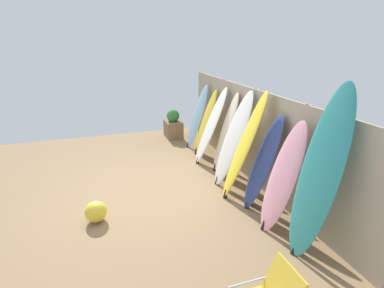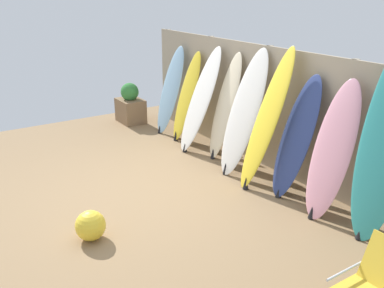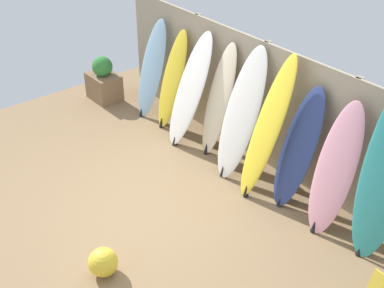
# 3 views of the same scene
# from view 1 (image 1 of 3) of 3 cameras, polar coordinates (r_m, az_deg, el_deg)

# --- Properties ---
(ground) EXTENTS (7.68, 7.68, 0.00)m
(ground) POSITION_cam_1_polar(r_m,az_deg,el_deg) (5.61, -7.57, -9.23)
(ground) COLOR #8E704C
(fence_back) EXTENTS (6.08, 0.11, 1.80)m
(fence_back) POSITION_cam_1_polar(r_m,az_deg,el_deg) (5.91, 11.45, 1.58)
(fence_back) COLOR tan
(fence_back) RESTS_ON ground
(surfboard_skyblue_0) EXTENTS (0.53, 0.64, 1.58)m
(surfboard_skyblue_0) POSITION_cam_1_polar(r_m,az_deg,el_deg) (7.63, 0.99, 5.13)
(surfboard_skyblue_0) COLOR #8CB7D6
(surfboard_skyblue_0) RESTS_ON ground
(surfboard_yellow_1) EXTENTS (0.44, 0.57, 1.55)m
(surfboard_yellow_1) POSITION_cam_1_polar(r_m,az_deg,el_deg) (7.18, 2.58, 4.02)
(surfboard_yellow_1) COLOR yellow
(surfboard_yellow_1) RESTS_ON ground
(surfboard_white_2) EXTENTS (0.64, 0.78, 1.70)m
(surfboard_white_2) POSITION_cam_1_polar(r_m,az_deg,el_deg) (6.62, 3.56, 3.35)
(surfboard_white_2) COLOR white
(surfboard_white_2) RESTS_ON ground
(surfboard_cream_3) EXTENTS (0.48, 0.55, 1.66)m
(surfboard_cream_3) POSITION_cam_1_polar(r_m,az_deg,el_deg) (6.24, 6.38, 2.03)
(surfboard_cream_3) COLOR beige
(surfboard_cream_3) RESTS_ON ground
(surfboard_white_4) EXTENTS (0.59, 0.77, 1.79)m
(surfboard_white_4) POSITION_cam_1_polar(r_m,az_deg,el_deg) (5.68, 7.82, 0.84)
(surfboard_white_4) COLOR white
(surfboard_white_4) RESTS_ON ground
(surfboard_yellow_5) EXTENTS (0.51, 0.79, 1.89)m
(surfboard_yellow_5) POSITION_cam_1_polar(r_m,az_deg,el_deg) (5.18, 9.83, -0.57)
(surfboard_yellow_5) COLOR yellow
(surfboard_yellow_5) RESTS_ON ground
(surfboard_navy_6) EXTENTS (0.53, 0.60, 1.58)m
(surfboard_navy_6) POSITION_cam_1_polar(r_m,az_deg,el_deg) (4.96, 13.33, -3.62)
(surfboard_navy_6) COLOR navy
(surfboard_navy_6) RESTS_ON ground
(surfboard_pink_7) EXTENTS (0.55, 0.64, 1.63)m
(surfboard_pink_7) POSITION_cam_1_polar(r_m,az_deg,el_deg) (4.47, 16.87, -6.28)
(surfboard_pink_7) COLOR pink
(surfboard_pink_7) RESTS_ON ground
(surfboard_teal_8) EXTENTS (0.64, 0.62, 2.24)m
(surfboard_teal_8) POSITION_cam_1_polar(r_m,az_deg,el_deg) (3.98, 23.13, -5.44)
(surfboard_teal_8) COLOR teal
(surfboard_teal_8) RESTS_ON ground
(planter_box) EXTENTS (0.58, 0.44, 0.80)m
(planter_box) POSITION_cam_1_polar(r_m,az_deg,el_deg) (8.50, -3.60, 3.54)
(planter_box) COLOR #846647
(planter_box) RESTS_ON ground
(beach_ball) EXTENTS (0.33, 0.33, 0.33)m
(beach_ball) POSITION_cam_1_polar(r_m,az_deg,el_deg) (4.94, -17.86, -12.17)
(beach_ball) COLOR yellow
(beach_ball) RESTS_ON ground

